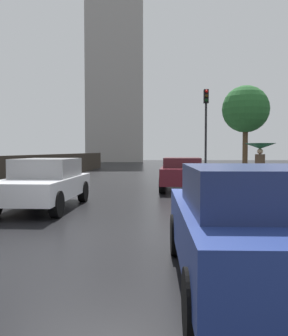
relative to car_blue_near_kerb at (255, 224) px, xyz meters
name	(u,v)px	position (x,y,z in m)	size (l,w,h in m)	color
ground	(71,241)	(-2.78, 2.16, -0.78)	(120.00, 120.00, 0.00)	black
car_blue_near_kerb	(255,224)	(0.00, 0.00, 0.00)	(1.94, 4.00, 1.49)	navy
car_maroon_mid_road	(182,172)	(-0.12, 11.21, -0.04)	(2.02, 4.57, 1.38)	maroon
car_white_far_ahead	(45,182)	(-4.47, 5.99, -0.03)	(1.94, 4.36, 1.44)	silver
pedestrian_with_umbrella_near	(260,152)	(2.71, 9.40, 0.84)	(1.16, 1.16, 1.82)	black
traffic_light	(206,118)	(1.49, 15.60, 2.72)	(0.26, 0.39, 4.91)	black
street_tree_mid	(246,110)	(4.20, 17.90, 3.41)	(2.85, 2.85, 5.66)	#4C3823
distant_tower	(114,49)	(-8.00, 52.89, 17.03)	(9.36, 8.44, 38.88)	#9E9993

